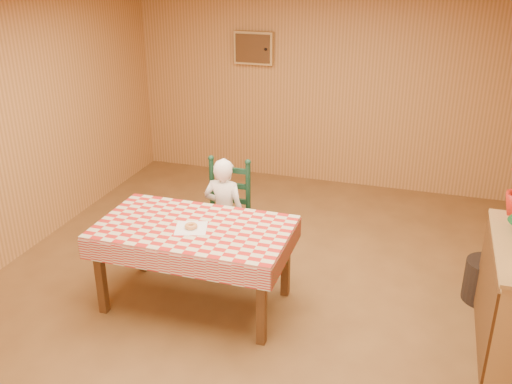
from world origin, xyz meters
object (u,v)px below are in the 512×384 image
dining_table (194,234)px  ladder_chair (226,216)px  storage_bin (486,281)px  seated_child (224,213)px

dining_table → ladder_chair: size_ratio=1.53×
dining_table → ladder_chair: ladder_chair is taller
ladder_chair → storage_bin: (2.46, 0.04, -0.31)m
seated_child → ladder_chair: bearing=-90.0°
seated_child → storage_bin: seated_child is taller
storage_bin → seated_child: bearing=-177.7°
seated_child → dining_table: bearing=90.0°
ladder_chair → seated_child: bearing=-90.0°
ladder_chair → seated_child: seated_child is taller
ladder_chair → storage_bin: bearing=1.0°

